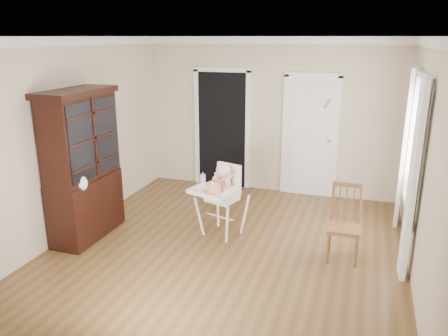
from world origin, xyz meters
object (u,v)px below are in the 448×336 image
(china_cabinet, at_px, (83,166))
(dining_chair, at_px, (344,225))
(cake, at_px, (213,188))
(high_chair, at_px, (222,192))
(sippy_cup, at_px, (203,179))

(china_cabinet, relative_size, dining_chair, 2.13)
(cake, bearing_deg, china_cabinet, -167.74)
(cake, relative_size, dining_chair, 0.27)
(cake, height_order, dining_chair, dining_chair)
(high_chair, bearing_deg, cake, -81.00)
(high_chair, distance_m, sippy_cup, 0.32)
(china_cabinet, bearing_deg, high_chair, 19.36)
(sippy_cup, relative_size, dining_chair, 0.20)
(cake, distance_m, sippy_cup, 0.33)
(sippy_cup, bearing_deg, high_chair, 2.79)
(sippy_cup, bearing_deg, china_cabinet, -157.88)
(cake, relative_size, china_cabinet, 0.12)
(cake, height_order, sippy_cup, sippy_cup)
(sippy_cup, bearing_deg, cake, -44.43)
(cake, relative_size, sippy_cup, 1.32)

